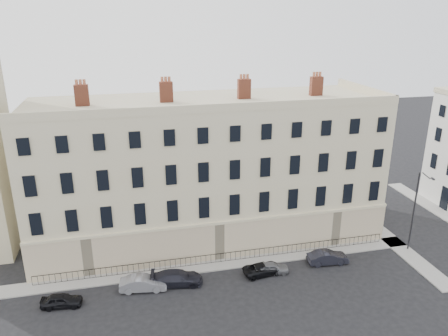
{
  "coord_description": "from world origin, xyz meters",
  "views": [
    {
      "loc": [
        -14.31,
        -31.27,
        23.44
      ],
      "look_at": [
        -4.59,
        10.0,
        8.26
      ],
      "focal_mm": 35.0,
      "sensor_mm": 36.0,
      "label": 1
    }
  ],
  "objects_px": {
    "car_f": "(328,257)",
    "streetlamp": "(415,208)",
    "car_b": "(143,283)",
    "car_c": "(177,278)",
    "car_e": "(271,268)",
    "car_d": "(263,269)",
    "car_a": "(62,300)"
  },
  "relations": [
    {
      "from": "car_f",
      "to": "streetlamp",
      "type": "relative_size",
      "value": 0.46
    },
    {
      "from": "car_b",
      "to": "car_c",
      "type": "bearing_deg",
      "value": -79.7
    },
    {
      "from": "car_c",
      "to": "streetlamp",
      "type": "relative_size",
      "value": 0.54
    },
    {
      "from": "car_e",
      "to": "car_f",
      "type": "relative_size",
      "value": 0.84
    },
    {
      "from": "car_f",
      "to": "streetlamp",
      "type": "height_order",
      "value": "streetlamp"
    },
    {
      "from": "car_b",
      "to": "streetlamp",
      "type": "xyz_separation_m",
      "value": [
        27.37,
        0.67,
        4.1
      ]
    },
    {
      "from": "car_d",
      "to": "car_e",
      "type": "height_order",
      "value": "car_e"
    },
    {
      "from": "car_e",
      "to": "car_f",
      "type": "bearing_deg",
      "value": -81.73
    },
    {
      "from": "car_a",
      "to": "streetlamp",
      "type": "xyz_separation_m",
      "value": [
        34.21,
        1.44,
        4.21
      ]
    },
    {
      "from": "car_b",
      "to": "car_c",
      "type": "relative_size",
      "value": 0.89
    },
    {
      "from": "streetlamp",
      "to": "car_c",
      "type": "bearing_deg",
      "value": -165.43
    },
    {
      "from": "car_a",
      "to": "car_b",
      "type": "bearing_deg",
      "value": -77.95
    },
    {
      "from": "car_e",
      "to": "car_c",
      "type": "bearing_deg",
      "value": 92.7
    },
    {
      "from": "car_b",
      "to": "car_d",
      "type": "bearing_deg",
      "value": -82.64
    },
    {
      "from": "car_a",
      "to": "streetlamp",
      "type": "bearing_deg",
      "value": -82.0
    },
    {
      "from": "streetlamp",
      "to": "car_a",
      "type": "bearing_deg",
      "value": -164.24
    },
    {
      "from": "car_a",
      "to": "car_b",
      "type": "height_order",
      "value": "car_b"
    },
    {
      "from": "car_c",
      "to": "car_f",
      "type": "relative_size",
      "value": 1.16
    },
    {
      "from": "car_d",
      "to": "car_f",
      "type": "bearing_deg",
      "value": -94.38
    },
    {
      "from": "car_e",
      "to": "car_f",
      "type": "xyz_separation_m",
      "value": [
        5.98,
        0.4,
        0.09
      ]
    },
    {
      "from": "car_c",
      "to": "car_a",
      "type": "bearing_deg",
      "value": 103.18
    },
    {
      "from": "car_d",
      "to": "car_f",
      "type": "relative_size",
      "value": 0.96
    },
    {
      "from": "car_a",
      "to": "car_d",
      "type": "relative_size",
      "value": 0.88
    },
    {
      "from": "car_b",
      "to": "car_d",
      "type": "height_order",
      "value": "car_b"
    },
    {
      "from": "car_b",
      "to": "streetlamp",
      "type": "height_order",
      "value": "streetlamp"
    },
    {
      "from": "car_b",
      "to": "car_c",
      "type": "height_order",
      "value": "car_b"
    },
    {
      "from": "car_a",
      "to": "streetlamp",
      "type": "distance_m",
      "value": 34.5
    },
    {
      "from": "car_b",
      "to": "car_f",
      "type": "bearing_deg",
      "value": -81.64
    },
    {
      "from": "car_c",
      "to": "car_f",
      "type": "height_order",
      "value": "car_c"
    },
    {
      "from": "car_a",
      "to": "car_d",
      "type": "xyz_separation_m",
      "value": [
        18.04,
        0.75,
        -0.05
      ]
    },
    {
      "from": "car_a",
      "to": "streetlamp",
      "type": "height_order",
      "value": "streetlamp"
    },
    {
      "from": "car_b",
      "to": "car_f",
      "type": "distance_m",
      "value": 17.97
    }
  ]
}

